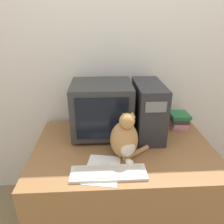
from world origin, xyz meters
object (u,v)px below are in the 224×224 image
(computer_tower, at_px, (148,110))
(book_stack, at_px, (179,120))
(crt_monitor, at_px, (102,109))
(pen, at_px, (97,166))
(keyboard, at_px, (109,173))
(cat, at_px, (125,139))

(computer_tower, height_order, book_stack, computer_tower)
(crt_monitor, xyz_separation_m, book_stack, (0.66, 0.08, -0.16))
(computer_tower, height_order, pen, computer_tower)
(book_stack, height_order, pen, book_stack)
(keyboard, height_order, cat, cat)
(book_stack, bearing_deg, crt_monitor, -172.88)
(computer_tower, xyz_separation_m, pen, (-0.40, -0.40, -0.21))
(crt_monitor, distance_m, keyboard, 0.56)
(keyboard, xyz_separation_m, book_stack, (0.63, 0.60, 0.05))
(cat, distance_m, pen, 0.25)
(keyboard, bearing_deg, crt_monitor, 93.42)
(crt_monitor, height_order, computer_tower, computer_tower)
(cat, relative_size, pen, 2.19)
(cat, bearing_deg, crt_monitor, 100.32)
(crt_monitor, bearing_deg, computer_tower, -4.53)
(book_stack, distance_m, pen, 0.87)
(computer_tower, bearing_deg, keyboard, -124.04)
(keyboard, relative_size, cat, 1.37)
(crt_monitor, bearing_deg, book_stack, 7.12)
(book_stack, bearing_deg, computer_tower, -159.72)
(cat, height_order, book_stack, cat)
(computer_tower, height_order, cat, computer_tower)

